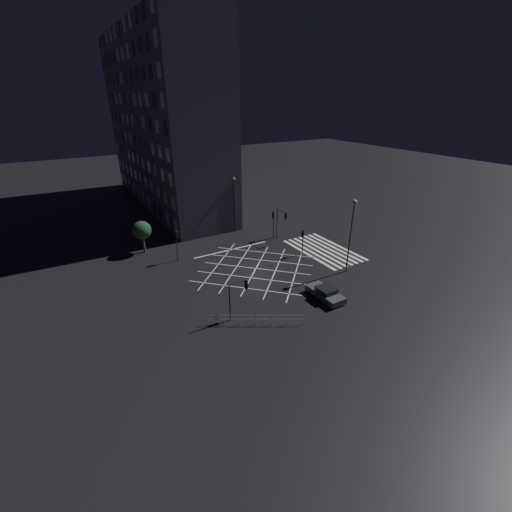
{
  "coord_description": "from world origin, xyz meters",
  "views": [
    {
      "loc": [
        -31.66,
        18.92,
        19.05
      ],
      "look_at": [
        0.0,
        0.0,
        1.67
      ],
      "focal_mm": 24.0,
      "sensor_mm": 36.0,
      "label": 1
    }
  ],
  "objects": [
    {
      "name": "ground_plane",
      "position": [
        0.0,
        0.0,
        0.0
      ],
      "size": [
        200.0,
        200.0,
        0.0
      ],
      "primitive_type": "plane",
      "color": "black"
    },
    {
      "name": "road_markings",
      "position": [
        0.36,
        -6.79,
        0.0
      ],
      "size": [
        16.29,
        21.79,
        0.01
      ],
      "color": "silver",
      "rests_on": "ground_plane"
    },
    {
      "name": "office_building",
      "position": [
        32.56,
        0.01,
        14.66
      ],
      "size": [
        40.2,
        10.06,
        29.32
      ],
      "rotation": [
        0.0,
        0.0,
        3.14
      ],
      "color": "#4C515B",
      "rests_on": "ground_plane"
    },
    {
      "name": "traffic_light_se_main",
      "position": [
        5.76,
        -7.69,
        3.31
      ],
      "size": [
        2.42,
        0.36,
        4.52
      ],
      "rotation": [
        0.0,
        0.0,
        3.14
      ],
      "color": "black",
      "rests_on": "ground_plane"
    },
    {
      "name": "traffic_light_median_south",
      "position": [
        0.41,
        -7.25,
        2.41
      ],
      "size": [
        0.36,
        0.39,
        3.36
      ],
      "rotation": [
        0.0,
        0.0,
        1.57
      ],
      "color": "black",
      "rests_on": "ground_plane"
    },
    {
      "name": "traffic_light_se_cross",
      "position": [
        7.2,
        -7.18,
        2.86
      ],
      "size": [
        0.36,
        0.39,
        4.0
      ],
      "rotation": [
        0.0,
        0.0,
        1.57
      ],
      "color": "black",
      "rests_on": "ground_plane"
    },
    {
      "name": "traffic_light_ne_cross",
      "position": [
        7.03,
        7.27,
        2.84
      ],
      "size": [
        0.36,
        0.39,
        3.97
      ],
      "rotation": [
        0.0,
        0.0,
        -1.57
      ],
      "color": "black",
      "rests_on": "ground_plane"
    },
    {
      "name": "traffic_light_nw_cross",
      "position": [
        -7.83,
        6.46,
        2.87
      ],
      "size": [
        0.36,
        2.01,
        3.94
      ],
      "rotation": [
        0.0,
        0.0,
        -1.57
      ],
      "color": "black",
      "rests_on": "ground_plane"
    },
    {
      "name": "street_lamp_east",
      "position": [
        12.44,
        -3.69,
        5.24
      ],
      "size": [
        0.41,
        0.41,
        8.29
      ],
      "color": "black",
      "rests_on": "ground_plane"
    },
    {
      "name": "street_lamp_west",
      "position": [
        -6.13,
        -8.86,
        6.64
      ],
      "size": [
        0.6,
        0.6,
        8.78
      ],
      "color": "black",
      "rests_on": "ground_plane"
    },
    {
      "name": "street_tree_near",
      "position": [
        11.77,
        10.31,
        3.09
      ],
      "size": [
        2.41,
        2.41,
        4.32
      ],
      "color": "brown",
      "rests_on": "ground_plane"
    },
    {
      "name": "waiting_car",
      "position": [
        -9.42,
        -2.71,
        0.6
      ],
      "size": [
        4.35,
        1.87,
        1.27
      ],
      "color": "#474C51",
      "rests_on": "ground_plane"
    },
    {
      "name": "pedestrian_railing",
      "position": [
        -9.6,
        5.74,
        0.67
      ],
      "size": [
        4.56,
        7.59,
        1.05
      ],
      "rotation": [
        0.0,
        0.0,
        -2.11
      ],
      "color": "#B7B7BC",
      "rests_on": "ground_plane"
    }
  ]
}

